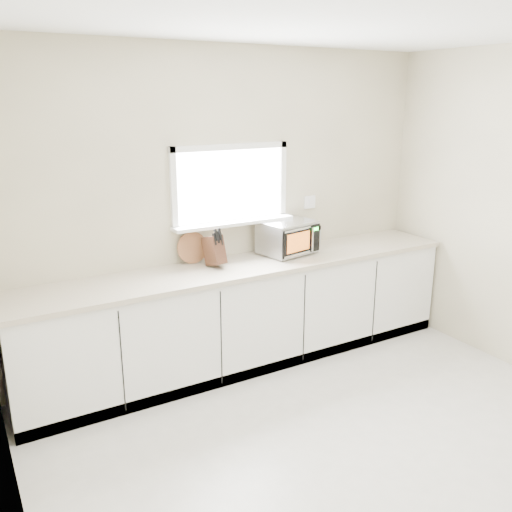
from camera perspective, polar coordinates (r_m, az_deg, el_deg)
ground at (r=3.78m, az=12.57°, el=-21.07°), size 4.00×4.00×0.00m
back_wall at (r=4.75m, az=-2.77°, el=5.27°), size 4.00×0.17×2.70m
cabinets at (r=4.76m, az=-0.97°, el=-6.29°), size 3.92×0.60×0.88m
countertop at (r=4.60m, az=-0.94°, el=-1.04°), size 3.92×0.64×0.04m
microwave at (r=4.85m, az=3.36°, el=2.03°), size 0.52×0.45×0.30m
knife_block at (r=4.49m, az=-4.41°, el=0.65°), size 0.14×0.24×0.33m
cutting_board at (r=4.61m, az=-6.71°, el=0.88°), size 0.27×0.06×0.27m
coffee_grinder at (r=5.15m, az=6.22°, el=2.14°), size 0.13×0.13×0.20m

